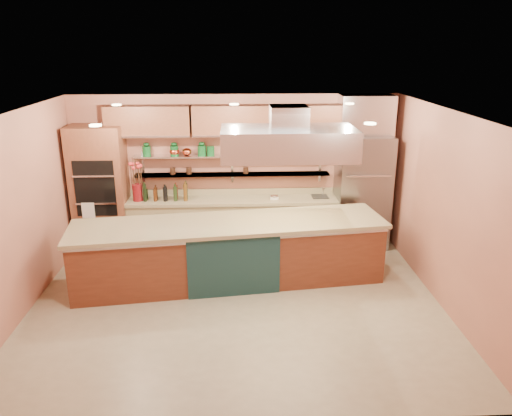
{
  "coord_description": "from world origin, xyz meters",
  "views": [
    {
      "loc": [
        0.0,
        -6.62,
        3.68
      ],
      "look_at": [
        0.33,
        1.0,
        1.14
      ],
      "focal_mm": 35.0,
      "sensor_mm": 36.0,
      "label": 1
    }
  ],
  "objects_px": {
    "refrigerator": "(362,192)",
    "green_canister": "(211,151)",
    "island": "(230,252)",
    "copper_kettle": "(187,152)",
    "flower_vase": "(138,192)",
    "kitchen_scale": "(274,197)"
  },
  "relations": [
    {
      "from": "flower_vase",
      "to": "green_canister",
      "type": "bearing_deg",
      "value": 9.34
    },
    {
      "from": "refrigerator",
      "to": "island",
      "type": "distance_m",
      "value": 2.89
    },
    {
      "from": "refrigerator",
      "to": "copper_kettle",
      "type": "distance_m",
      "value": 3.31
    },
    {
      "from": "island",
      "to": "kitchen_scale",
      "type": "bearing_deg",
      "value": 52.95
    },
    {
      "from": "refrigerator",
      "to": "flower_vase",
      "type": "xyz_separation_m",
      "value": [
        -4.13,
        0.01,
        0.04
      ]
    },
    {
      "from": "refrigerator",
      "to": "kitchen_scale",
      "type": "xyz_separation_m",
      "value": [
        -1.63,
        0.01,
        -0.08
      ]
    },
    {
      "from": "refrigerator",
      "to": "flower_vase",
      "type": "relative_size",
      "value": 6.7
    },
    {
      "from": "island",
      "to": "copper_kettle",
      "type": "bearing_deg",
      "value": 107.73
    },
    {
      "from": "flower_vase",
      "to": "green_canister",
      "type": "relative_size",
      "value": 1.89
    },
    {
      "from": "island",
      "to": "green_canister",
      "type": "height_order",
      "value": "green_canister"
    },
    {
      "from": "kitchen_scale",
      "to": "copper_kettle",
      "type": "relative_size",
      "value": 0.87
    },
    {
      "from": "refrigerator",
      "to": "copper_kettle",
      "type": "xyz_separation_m",
      "value": [
        -3.22,
        0.23,
        0.73
      ]
    },
    {
      "from": "refrigerator",
      "to": "green_canister",
      "type": "height_order",
      "value": "refrigerator"
    },
    {
      "from": "flower_vase",
      "to": "refrigerator",
      "type": "bearing_deg",
      "value": -0.14
    },
    {
      "from": "copper_kettle",
      "to": "green_canister",
      "type": "relative_size",
      "value": 1.04
    },
    {
      "from": "island",
      "to": "flower_vase",
      "type": "xyz_separation_m",
      "value": [
        -1.68,
        1.43,
        0.58
      ]
    },
    {
      "from": "refrigerator",
      "to": "green_canister",
      "type": "relative_size",
      "value": 12.69
    },
    {
      "from": "kitchen_scale",
      "to": "flower_vase",
      "type": "bearing_deg",
      "value": 166.07
    },
    {
      "from": "copper_kettle",
      "to": "island",
      "type": "bearing_deg",
      "value": -64.94
    },
    {
      "from": "green_canister",
      "to": "refrigerator",
      "type": "bearing_deg",
      "value": -4.71
    },
    {
      "from": "flower_vase",
      "to": "green_canister",
      "type": "distance_m",
      "value": 1.53
    },
    {
      "from": "refrigerator",
      "to": "kitchen_scale",
      "type": "relative_size",
      "value": 14.06
    }
  ]
}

